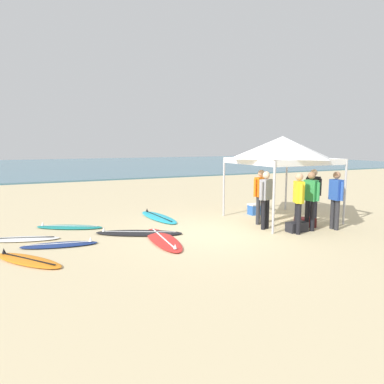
{
  "coord_description": "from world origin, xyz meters",
  "views": [
    {
      "loc": [
        -4.68,
        -8.55,
        2.51
      ],
      "look_at": [
        -0.02,
        1.38,
        1.0
      ],
      "focal_mm": 32.9,
      "sensor_mm": 36.0,
      "label": 1
    }
  ],
  "objects_px": {
    "surfboard_red": "(163,239)",
    "surfboard_navy": "(60,245)",
    "surfboard_orange": "(28,260)",
    "gear_bag_near_tent": "(305,222)",
    "person_green": "(311,197)",
    "cooler_box": "(255,209)",
    "person_yellow": "(298,199)",
    "surfboard_cyan": "(158,217)",
    "person_orange": "(261,193)",
    "surfboard_teal": "(69,227)",
    "canopy_tent": "(282,148)",
    "person_black": "(313,192)",
    "gear_bag_by_pole": "(297,227)",
    "surfboard_black": "(139,233)",
    "person_grey": "(266,196)",
    "person_blue": "(336,196)",
    "surfboard_white": "(21,239)"
  },
  "relations": [
    {
      "from": "surfboard_red",
      "to": "surfboard_navy",
      "type": "height_order",
      "value": "same"
    },
    {
      "from": "surfboard_orange",
      "to": "gear_bag_near_tent",
      "type": "bearing_deg",
      "value": -0.37
    },
    {
      "from": "person_green",
      "to": "cooler_box",
      "type": "xyz_separation_m",
      "value": [
        -0.05,
        2.6,
        -0.79
      ]
    },
    {
      "from": "person_yellow",
      "to": "surfboard_cyan",
      "type": "bearing_deg",
      "value": 128.11
    },
    {
      "from": "person_orange",
      "to": "gear_bag_near_tent",
      "type": "distance_m",
      "value": 1.59
    },
    {
      "from": "surfboard_cyan",
      "to": "surfboard_teal",
      "type": "height_order",
      "value": "same"
    },
    {
      "from": "canopy_tent",
      "to": "person_orange",
      "type": "bearing_deg",
      "value": -166.15
    },
    {
      "from": "surfboard_navy",
      "to": "person_black",
      "type": "xyz_separation_m",
      "value": [
        7.6,
        -0.61,
        0.95
      ]
    },
    {
      "from": "person_orange",
      "to": "person_green",
      "type": "relative_size",
      "value": 1.0
    },
    {
      "from": "surfboard_teal",
      "to": "gear_bag_by_pole",
      "type": "bearing_deg",
      "value": -28.73
    },
    {
      "from": "person_yellow",
      "to": "cooler_box",
      "type": "height_order",
      "value": "person_yellow"
    },
    {
      "from": "surfboard_orange",
      "to": "cooler_box",
      "type": "distance_m",
      "value": 7.72
    },
    {
      "from": "surfboard_orange",
      "to": "person_yellow",
      "type": "xyz_separation_m",
      "value": [
        6.89,
        -0.58,
        0.95
      ]
    },
    {
      "from": "person_yellow",
      "to": "gear_bag_near_tent",
      "type": "bearing_deg",
      "value": 34.33
    },
    {
      "from": "surfboard_black",
      "to": "person_grey",
      "type": "distance_m",
      "value": 3.83
    },
    {
      "from": "surfboard_navy",
      "to": "person_green",
      "type": "height_order",
      "value": "person_green"
    },
    {
      "from": "surfboard_red",
      "to": "person_green",
      "type": "xyz_separation_m",
      "value": [
        4.25,
        -0.76,
        0.95
      ]
    },
    {
      "from": "surfboard_navy",
      "to": "surfboard_teal",
      "type": "xyz_separation_m",
      "value": [
        0.42,
        1.87,
        -0.0
      ]
    },
    {
      "from": "surfboard_cyan",
      "to": "surfboard_red",
      "type": "bearing_deg",
      "value": -107.2
    },
    {
      "from": "surfboard_cyan",
      "to": "gear_bag_by_pole",
      "type": "height_order",
      "value": "gear_bag_by_pole"
    },
    {
      "from": "surfboard_navy",
      "to": "surfboard_orange",
      "type": "distance_m",
      "value": 1.2
    },
    {
      "from": "person_black",
      "to": "person_blue",
      "type": "relative_size",
      "value": 1.0
    },
    {
      "from": "surfboard_white",
      "to": "surfboard_orange",
      "type": "xyz_separation_m",
      "value": [
        0.16,
        -1.94,
        -0.0
      ]
    },
    {
      "from": "person_orange",
      "to": "person_yellow",
      "type": "height_order",
      "value": "same"
    },
    {
      "from": "surfboard_teal",
      "to": "gear_bag_near_tent",
      "type": "height_order",
      "value": "gear_bag_near_tent"
    },
    {
      "from": "person_grey",
      "to": "gear_bag_by_pole",
      "type": "relative_size",
      "value": 2.85
    },
    {
      "from": "person_blue",
      "to": "person_grey",
      "type": "bearing_deg",
      "value": 153.39
    },
    {
      "from": "person_orange",
      "to": "surfboard_cyan",
      "type": "bearing_deg",
      "value": 139.53
    },
    {
      "from": "person_yellow",
      "to": "person_grey",
      "type": "relative_size",
      "value": 1.0
    },
    {
      "from": "person_black",
      "to": "surfboard_teal",
      "type": "bearing_deg",
      "value": 160.96
    },
    {
      "from": "person_yellow",
      "to": "cooler_box",
      "type": "xyz_separation_m",
      "value": [
        0.52,
        2.74,
        -0.79
      ]
    },
    {
      "from": "surfboard_cyan",
      "to": "surfboard_white",
      "type": "xyz_separation_m",
      "value": [
        -4.21,
        -1.1,
        0.0
      ]
    },
    {
      "from": "surfboard_navy",
      "to": "surfboard_black",
      "type": "height_order",
      "value": "same"
    },
    {
      "from": "person_green",
      "to": "gear_bag_near_tent",
      "type": "relative_size",
      "value": 2.85
    },
    {
      "from": "person_grey",
      "to": "person_green",
      "type": "height_order",
      "value": "same"
    },
    {
      "from": "gear_bag_near_tent",
      "to": "surfboard_navy",
      "type": "bearing_deg",
      "value": 171.82
    },
    {
      "from": "surfboard_red",
      "to": "surfboard_cyan",
      "type": "relative_size",
      "value": 1.03
    },
    {
      "from": "surfboard_cyan",
      "to": "surfboard_teal",
      "type": "relative_size",
      "value": 1.2
    },
    {
      "from": "person_black",
      "to": "person_blue",
      "type": "xyz_separation_m",
      "value": [
        -0.1,
        -1.0,
        0.0
      ]
    },
    {
      "from": "surfboard_white",
      "to": "person_grey",
      "type": "distance_m",
      "value": 6.84
    },
    {
      "from": "person_blue",
      "to": "person_green",
      "type": "bearing_deg",
      "value": 163.84
    },
    {
      "from": "person_blue",
      "to": "person_green",
      "type": "xyz_separation_m",
      "value": [
        -0.75,
        0.22,
        0.0
      ]
    },
    {
      "from": "surfboard_navy",
      "to": "surfboard_black",
      "type": "bearing_deg",
      "value": 8.18
    },
    {
      "from": "gear_bag_near_tent",
      "to": "person_grey",
      "type": "bearing_deg",
      "value": 166.83
    },
    {
      "from": "person_blue",
      "to": "surfboard_cyan",
      "type": "bearing_deg",
      "value": 138.38
    },
    {
      "from": "surfboard_red",
      "to": "gear_bag_near_tent",
      "type": "distance_m",
      "value": 4.48
    },
    {
      "from": "canopy_tent",
      "to": "surfboard_navy",
      "type": "distance_m",
      "value": 7.29
    },
    {
      "from": "surfboard_black",
      "to": "person_blue",
      "type": "distance_m",
      "value": 5.8
    },
    {
      "from": "surfboard_cyan",
      "to": "surfboard_teal",
      "type": "distance_m",
      "value": 2.92
    },
    {
      "from": "person_yellow",
      "to": "cooler_box",
      "type": "bearing_deg",
      "value": 79.23
    }
  ]
}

